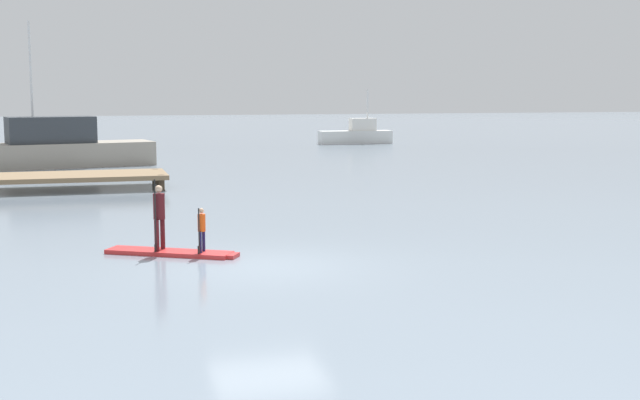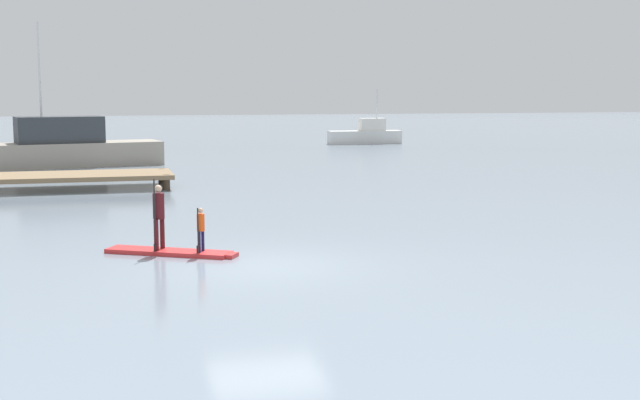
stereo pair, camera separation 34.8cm
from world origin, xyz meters
TOP-DOWN VIEW (x-y plane):
  - ground_plane at (0.00, 0.00)m, footprint 240.00×240.00m
  - paddleboard_near at (-1.87, 1.94)m, footprint 3.02×2.06m
  - paddler_adult at (-2.13, 2.09)m, footprint 0.37×0.44m
  - paddler_child_solo at (-1.22, 1.56)m, footprint 0.25×0.34m
  - fishing_boat_white_large at (-4.99, 26.75)m, footprint 9.24×4.33m
  - fishing_boat_green_midground at (15.48, 40.69)m, footprint 5.40×1.27m
  - floating_dock at (-5.94, 16.20)m, footprint 10.52×3.13m

SIDE VIEW (x-z plane):
  - ground_plane at x=0.00m, z-range 0.00..0.00m
  - paddleboard_near at x=-1.87m, z-range 0.00..0.10m
  - floating_dock at x=-5.94m, z-range 0.21..0.81m
  - paddler_child_solo at x=-1.22m, z-range 0.15..1.19m
  - fishing_boat_green_midground at x=15.48m, z-range -1.30..2.65m
  - paddler_adult at x=-2.13m, z-range 0.13..1.82m
  - fishing_boat_white_large at x=-4.99m, z-range -2.63..4.61m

